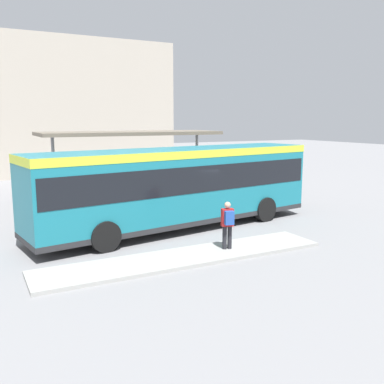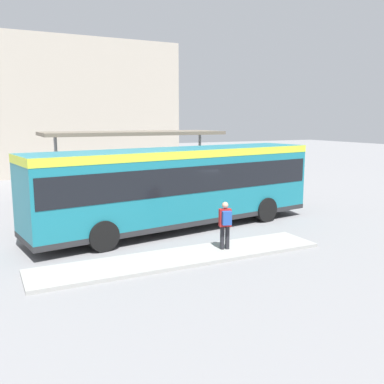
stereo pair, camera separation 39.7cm
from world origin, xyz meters
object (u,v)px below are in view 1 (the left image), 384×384
at_px(city_bus, 179,183).
at_px(pedestrian_waiting, 228,222).
at_px(bicycle_red, 271,189).
at_px(bicycle_orange, 282,190).
at_px(potted_planter_near_shelter, 107,200).

height_order(city_bus, pedestrian_waiting, city_bus).
bearing_deg(bicycle_red, bicycle_orange, -147.09).
bearing_deg(bicycle_orange, bicycle_red, 30.16).
xyz_separation_m(bicycle_orange, bicycle_red, (-0.30, 0.67, 0.01)).
bearing_deg(bicycle_red, potted_planter_near_shelter, 102.61).
xyz_separation_m(city_bus, bicycle_red, (8.47, 4.80, -1.56)).
distance_m(bicycle_red, potted_planter_near_shelter, 10.32).
height_order(city_bus, potted_planter_near_shelter, city_bus).
bearing_deg(city_bus, bicycle_red, 21.13).
height_order(pedestrian_waiting, bicycle_red, pedestrian_waiting).
bearing_deg(bicycle_red, city_bus, 128.40).
relative_size(city_bus, bicycle_red, 7.88).
xyz_separation_m(city_bus, bicycle_orange, (8.77, 4.13, -1.57)).
distance_m(city_bus, bicycle_red, 9.86).
distance_m(pedestrian_waiting, bicycle_red, 11.98).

